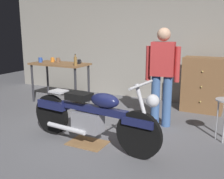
% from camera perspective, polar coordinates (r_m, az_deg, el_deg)
% --- Properties ---
extents(ground_plane, '(12.00, 12.00, 0.00)m').
position_cam_1_polar(ground_plane, '(4.15, -4.81, -10.70)').
color(ground_plane, slate).
extents(back_wall, '(8.00, 0.12, 3.10)m').
position_cam_1_polar(back_wall, '(6.35, 8.57, 11.79)').
color(back_wall, gray).
rests_on(back_wall, ground_plane).
extents(workbench, '(1.30, 0.64, 0.90)m').
position_cam_1_polar(workbench, '(6.13, -11.04, 4.51)').
color(workbench, brown).
rests_on(workbench, ground_plane).
extents(motorcycle, '(2.19, 0.60, 1.00)m').
position_cam_1_polar(motorcycle, '(3.84, -4.44, -5.47)').
color(motorcycle, black).
rests_on(motorcycle, ground_plane).
extents(person_standing, '(0.57, 0.26, 1.67)m').
position_cam_1_polar(person_standing, '(4.57, 10.64, 3.46)').
color(person_standing, '#42649C').
rests_on(person_standing, ground_plane).
extents(wooden_dresser, '(0.80, 0.47, 1.10)m').
position_cam_1_polar(wooden_dresser, '(5.68, 18.82, 0.96)').
color(wooden_dresser, brown).
rests_on(wooden_dresser, ground_plane).
extents(drip_tray, '(0.56, 0.40, 0.01)m').
position_cam_1_polar(drip_tray, '(4.04, -5.23, -11.26)').
color(drip_tray, olive).
rests_on(drip_tray, ground_plane).
extents(mug_brown_stoneware, '(0.11, 0.08, 0.11)m').
position_cam_1_polar(mug_brown_stoneware, '(6.22, -11.40, 6.16)').
color(mug_brown_stoneware, brown).
rests_on(mug_brown_stoneware, workbench).
extents(mug_orange_travel, '(0.12, 0.08, 0.11)m').
position_cam_1_polar(mug_orange_travel, '(6.33, -12.54, 6.21)').
color(mug_orange_travel, orange).
rests_on(mug_orange_travel, workbench).
extents(mug_black_matte, '(0.10, 0.07, 0.09)m').
position_cam_1_polar(mug_black_matte, '(5.90, -6.98, 5.90)').
color(mug_black_matte, black).
rests_on(mug_black_matte, workbench).
extents(mug_blue_enamel, '(0.12, 0.09, 0.11)m').
position_cam_1_polar(mug_blue_enamel, '(6.34, -14.98, 6.10)').
color(mug_blue_enamel, '#2D51AD').
rests_on(mug_blue_enamel, workbench).
extents(bottle, '(0.06, 0.06, 0.24)m').
position_cam_1_polar(bottle, '(5.62, -7.79, 6.03)').
color(bottle, olive).
rests_on(bottle, workbench).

